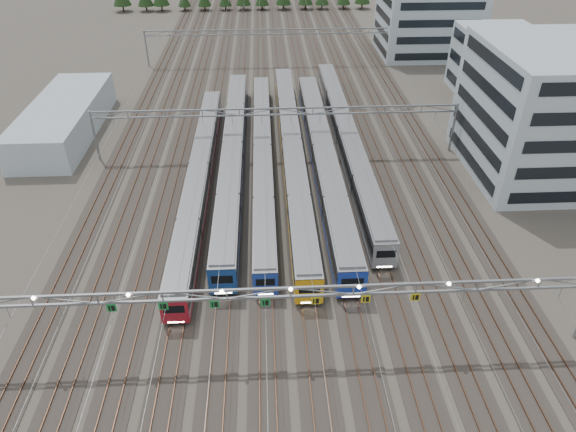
{
  "coord_description": "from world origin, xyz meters",
  "views": [
    {
      "loc": [
        -1.9,
        -33.33,
        38.46
      ],
      "look_at": [
        0.65,
        17.38,
        3.5
      ],
      "focal_mm": 32.0,
      "sensor_mm": 36.0,
      "label": 1
    }
  ],
  "objects_px": {
    "train_b": "(233,152)",
    "gantry_mid": "(276,117)",
    "train_c": "(263,154)",
    "train_f": "(346,136)",
    "train_d": "(292,149)",
    "depot_bldg_north": "(428,23)",
    "gantry_far": "(270,36)",
    "gantry_near": "(290,295)",
    "depot_bldg_mid": "(497,63)",
    "depot_bldg_south": "(543,112)",
    "train_a": "(200,173)",
    "train_e": "(323,155)",
    "west_shed": "(64,118)"
  },
  "relations": [
    {
      "from": "train_a",
      "to": "train_c",
      "type": "height_order",
      "value": "train_a"
    },
    {
      "from": "train_c",
      "to": "train_d",
      "type": "distance_m",
      "value": 4.65
    },
    {
      "from": "train_b",
      "to": "train_d",
      "type": "height_order",
      "value": "train_b"
    },
    {
      "from": "gantry_mid",
      "to": "train_a",
      "type": "bearing_deg",
      "value": -140.49
    },
    {
      "from": "train_a",
      "to": "train_d",
      "type": "distance_m",
      "value": 15.11
    },
    {
      "from": "train_b",
      "to": "gantry_far",
      "type": "distance_m",
      "value": 48.93
    },
    {
      "from": "depot_bldg_north",
      "to": "gantry_mid",
      "type": "bearing_deg",
      "value": -126.29
    },
    {
      "from": "train_f",
      "to": "depot_bldg_south",
      "type": "xyz_separation_m",
      "value": [
        26.46,
        -8.29,
        7.11
      ]
    },
    {
      "from": "train_a",
      "to": "train_c",
      "type": "xyz_separation_m",
      "value": [
        9.0,
        5.63,
        -0.08
      ]
    },
    {
      "from": "gantry_mid",
      "to": "depot_bldg_south",
      "type": "height_order",
      "value": "depot_bldg_south"
    },
    {
      "from": "train_c",
      "to": "train_f",
      "type": "distance_m",
      "value": 14.41
    },
    {
      "from": "train_c",
      "to": "depot_bldg_south",
      "type": "bearing_deg",
      "value": -4.64
    },
    {
      "from": "train_f",
      "to": "depot_bldg_mid",
      "type": "distance_m",
      "value": 39.75
    },
    {
      "from": "gantry_far",
      "to": "depot_bldg_south",
      "type": "xyz_separation_m",
      "value": [
        37.71,
        -51.88,
        2.92
      ]
    },
    {
      "from": "gantry_far",
      "to": "gantry_mid",
      "type": "bearing_deg",
      "value": -90.0
    },
    {
      "from": "train_f",
      "to": "gantry_mid",
      "type": "distance_m",
      "value": 12.09
    },
    {
      "from": "gantry_mid",
      "to": "depot_bldg_mid",
      "type": "relative_size",
      "value": 3.52
    },
    {
      "from": "train_e",
      "to": "train_f",
      "type": "distance_m",
      "value": 7.93
    },
    {
      "from": "train_f",
      "to": "depot_bldg_north",
      "type": "relative_size",
      "value": 2.81
    },
    {
      "from": "west_shed",
      "to": "gantry_near",
      "type": "bearing_deg",
      "value": -54.31
    },
    {
      "from": "train_b",
      "to": "depot_bldg_mid",
      "type": "bearing_deg",
      "value": 28.17
    },
    {
      "from": "depot_bldg_north",
      "to": "train_b",
      "type": "bearing_deg",
      "value": -129.13
    },
    {
      "from": "depot_bldg_south",
      "to": "depot_bldg_north",
      "type": "bearing_deg",
      "value": 89.98
    },
    {
      "from": "train_c",
      "to": "west_shed",
      "type": "distance_m",
      "value": 36.1
    },
    {
      "from": "gantry_near",
      "to": "gantry_far",
      "type": "height_order",
      "value": "gantry_near"
    },
    {
      "from": "train_b",
      "to": "gantry_mid",
      "type": "bearing_deg",
      "value": 25.97
    },
    {
      "from": "gantry_near",
      "to": "gantry_far",
      "type": "xyz_separation_m",
      "value": [
        0.05,
        85.12,
        -0.7
      ]
    },
    {
      "from": "train_e",
      "to": "gantry_near",
      "type": "xyz_separation_m",
      "value": [
        -6.8,
        -35.0,
        4.75
      ]
    },
    {
      "from": "train_f",
      "to": "gantry_far",
      "type": "xyz_separation_m",
      "value": [
        -11.25,
        43.6,
        4.2
      ]
    },
    {
      "from": "train_f",
      "to": "train_b",
      "type": "bearing_deg",
      "value": -165.39
    },
    {
      "from": "gantry_mid",
      "to": "depot_bldg_north",
      "type": "relative_size",
      "value": 2.56
    },
    {
      "from": "train_d",
      "to": "gantry_far",
      "type": "height_order",
      "value": "gantry_far"
    },
    {
      "from": "gantry_near",
      "to": "gantry_far",
      "type": "bearing_deg",
      "value": 89.97
    },
    {
      "from": "depot_bldg_south",
      "to": "train_f",
      "type": "bearing_deg",
      "value": 162.61
    },
    {
      "from": "train_e",
      "to": "gantry_near",
      "type": "bearing_deg",
      "value": -100.99
    },
    {
      "from": "gantry_mid",
      "to": "gantry_far",
      "type": "relative_size",
      "value": 1.0
    },
    {
      "from": "train_a",
      "to": "gantry_far",
      "type": "bearing_deg",
      "value": 78.29
    },
    {
      "from": "train_a",
      "to": "west_shed",
      "type": "bearing_deg",
      "value": 142.36
    },
    {
      "from": "train_c",
      "to": "depot_bldg_south",
      "type": "xyz_separation_m",
      "value": [
        39.96,
        -3.24,
        7.28
      ]
    },
    {
      "from": "train_e",
      "to": "depot_bldg_mid",
      "type": "distance_m",
      "value": 47.2
    },
    {
      "from": "train_e",
      "to": "train_b",
      "type": "bearing_deg",
      "value": 172.26
    },
    {
      "from": "train_c",
      "to": "train_f",
      "type": "bearing_deg",
      "value": 20.5
    },
    {
      "from": "train_c",
      "to": "gantry_mid",
      "type": "height_order",
      "value": "gantry_mid"
    },
    {
      "from": "train_d",
      "to": "west_shed",
      "type": "xyz_separation_m",
      "value": [
        -38.05,
        12.15,
        0.53
      ]
    },
    {
      "from": "gantry_mid",
      "to": "depot_bldg_south",
      "type": "bearing_deg",
      "value": -10.35
    },
    {
      "from": "depot_bldg_south",
      "to": "depot_bldg_mid",
      "type": "relative_size",
      "value": 1.38
    },
    {
      "from": "train_c",
      "to": "west_shed",
      "type": "height_order",
      "value": "west_shed"
    },
    {
      "from": "train_d",
      "to": "depot_bldg_mid",
      "type": "distance_m",
      "value": 49.37
    },
    {
      "from": "train_f",
      "to": "train_c",
      "type": "bearing_deg",
      "value": -159.5
    },
    {
      "from": "train_a",
      "to": "train_e",
      "type": "height_order",
      "value": "train_e"
    }
  ]
}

